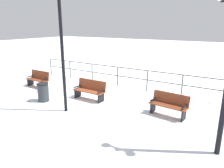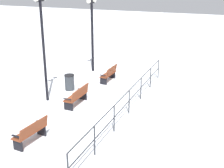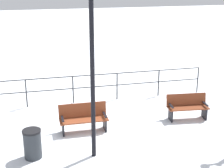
% 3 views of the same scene
% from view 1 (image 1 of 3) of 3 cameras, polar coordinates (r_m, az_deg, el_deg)
% --- Properties ---
extents(ground_plane, '(80.00, 80.00, 0.00)m').
position_cam_1_polar(ground_plane, '(10.40, -5.84, -4.00)').
color(ground_plane, white).
rests_on(ground_plane, ground).
extents(bench_nearest, '(0.55, 1.49, 0.92)m').
position_cam_1_polar(bench_nearest, '(12.92, -19.28, 1.32)').
color(bench_nearest, brown).
rests_on(bench_nearest, ground).
extents(bench_second, '(0.59, 1.62, 0.93)m').
position_cam_1_polar(bench_second, '(10.23, -5.97, -1.56)').
color(bench_second, brown).
rests_on(bench_second, ground).
extents(bench_third, '(0.67, 1.53, 0.90)m').
position_cam_1_polar(bench_third, '(8.65, 15.11, -5.36)').
color(bench_third, brown).
rests_on(bench_third, ground).
extents(lamppost_middle, '(0.27, 0.89, 5.13)m').
position_cam_1_polar(lamppost_middle, '(8.48, -13.70, 14.94)').
color(lamppost_middle, black).
rests_on(lamppost_middle, ground).
extents(waterfront_railing, '(0.05, 11.14, 1.16)m').
position_cam_1_polar(waterfront_railing, '(12.27, 1.52, 2.91)').
color(waterfront_railing, '#26282D').
rests_on(waterfront_railing, ground).
extents(trash_bin, '(0.53, 0.53, 0.87)m').
position_cam_1_polar(trash_bin, '(10.44, -18.09, -2.11)').
color(trash_bin, '#2D3338').
rests_on(trash_bin, ground).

